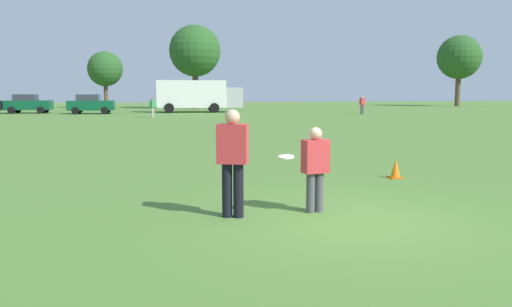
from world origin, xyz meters
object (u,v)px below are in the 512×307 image
at_px(player_defender, 315,165).
at_px(parked_car_mid_left, 28,104).
at_px(bystander_far_jogger, 362,104).
at_px(box_truck, 197,95).
at_px(traffic_cone, 396,169).
at_px(frisbee, 286,157).
at_px(parked_car_center, 91,104).
at_px(player_thrower, 233,157).
at_px(bystander_sideline_watcher, 153,106).

height_order(player_defender, parked_car_mid_left, parked_car_mid_left).
bearing_deg(bystander_far_jogger, box_truck, 151.87).
bearing_deg(traffic_cone, player_defender, -135.62).
height_order(frisbee, parked_car_center, parked_car_center).
xyz_separation_m(player_thrower, parked_car_center, (-7.06, 41.50, -0.10)).
xyz_separation_m(player_thrower, box_truck, (3.08, 42.99, 0.73)).
bearing_deg(traffic_cone, parked_car_center, 106.72).
xyz_separation_m(box_truck, bystander_far_jogger, (14.37, -7.68, -0.78)).
distance_m(player_thrower, player_defender, 1.48).
height_order(player_defender, traffic_cone, player_defender).
relative_size(player_defender, parked_car_center, 0.35).
xyz_separation_m(player_defender, traffic_cone, (3.02, 2.96, -0.60)).
bearing_deg(parked_car_mid_left, box_truck, -3.60).
bearing_deg(player_thrower, parked_car_center, 99.66).
relative_size(parked_car_center, bystander_sideline_watcher, 2.70).
xyz_separation_m(frisbee, parked_car_center, (-7.96, 41.60, -0.09)).
bearing_deg(player_thrower, bystander_far_jogger, 63.70).
height_order(player_thrower, parked_car_mid_left, parked_car_mid_left).
distance_m(frisbee, box_truck, 43.15).
xyz_separation_m(player_defender, frisbee, (-0.57, -0.17, 0.18)).
height_order(player_defender, bystander_sideline_watcher, bystander_sideline_watcher).
bearing_deg(box_truck, player_thrower, -94.09).
bearing_deg(player_thrower, parked_car_mid_left, 106.63).
bearing_deg(bystander_sideline_watcher, player_defender, -85.20).
bearing_deg(box_truck, player_defender, -92.15).
distance_m(bystander_sideline_watcher, bystander_far_jogger, 18.88).
bearing_deg(player_defender, box_truck, 87.85).
height_order(player_thrower, box_truck, box_truck).
bearing_deg(frisbee, player_thrower, 173.63).
bearing_deg(bystander_far_jogger, player_thrower, -116.30).
bearing_deg(box_truck, bystander_sideline_watcher, -115.40).
distance_m(traffic_cone, parked_car_center, 40.17).
distance_m(player_thrower, bystander_sideline_watcher, 33.68).
bearing_deg(parked_car_mid_left, bystander_sideline_watcher, -41.30).
bearing_deg(parked_car_center, player_thrower, -80.34).
relative_size(player_thrower, bystander_far_jogger, 1.06).
relative_size(traffic_cone, parked_car_center, 0.11).
height_order(frisbee, traffic_cone, frisbee).
bearing_deg(bystander_sideline_watcher, player_thrower, -87.69).
height_order(player_thrower, bystander_far_jogger, player_thrower).
bearing_deg(parked_car_center, player_defender, -78.37).
bearing_deg(bystander_far_jogger, bystander_sideline_watcher, -174.97).
height_order(bystander_sideline_watcher, bystander_far_jogger, bystander_far_jogger).
bearing_deg(traffic_cone, bystander_sideline_watcher, 100.81).
height_order(traffic_cone, bystander_far_jogger, bystander_far_jogger).
relative_size(traffic_cone, box_truck, 0.06).
height_order(player_thrower, traffic_cone, player_thrower).
distance_m(player_defender, parked_car_center, 42.30).
bearing_deg(player_defender, bystander_far_jogger, 65.60).
relative_size(player_thrower, box_truck, 0.21).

